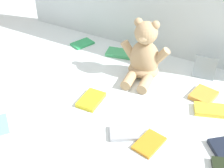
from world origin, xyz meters
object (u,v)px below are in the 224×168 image
at_px(teddy_bear, 144,57).
at_px(book_case_2, 82,44).
at_px(book_case_12, 91,100).
at_px(book_case_0, 205,68).
at_px(book_case_8, 211,110).
at_px(book_case_9, 204,95).
at_px(book_case_10, 119,53).
at_px(book_case_7, 124,133).
at_px(book_case_1, 149,143).

distance_m(teddy_bear, book_case_2, 0.44).
distance_m(teddy_bear, book_case_12, 0.31).
xyz_separation_m(book_case_0, book_case_8, (0.09, -0.22, -0.05)).
relative_size(book_case_2, book_case_12, 0.94).
xyz_separation_m(book_case_0, book_case_9, (0.04, -0.14, -0.05)).
bearing_deg(teddy_bear, book_case_0, 19.34).
bearing_deg(book_case_10, book_case_7, -163.27).
height_order(teddy_bear, book_case_8, teddy_bear).
bearing_deg(book_case_7, book_case_0, 129.94).
relative_size(book_case_9, book_case_12, 0.88).
xyz_separation_m(book_case_0, book_case_12, (-0.36, -0.40, -0.05)).
bearing_deg(book_case_1, book_case_0, -85.87).
bearing_deg(book_case_9, book_case_10, -5.25).
bearing_deg(book_case_7, book_case_10, 176.90).
bearing_deg(book_case_9, book_case_2, -0.02).
xyz_separation_m(teddy_bear, book_case_9, (0.29, -0.02, -0.09)).
bearing_deg(book_case_12, book_case_0, 44.63).
relative_size(book_case_2, book_case_10, 0.86).
xyz_separation_m(book_case_0, book_case_2, (-0.66, -0.01, -0.05)).
height_order(book_case_0, book_case_7, book_case_0).
relative_size(book_case_9, book_case_10, 0.81).
xyz_separation_m(book_case_0, book_case_7, (-0.16, -0.50, -0.05)).
bearing_deg(book_case_2, book_case_7, -23.23).
bearing_deg(book_case_9, book_case_12, 43.14).
distance_m(teddy_bear, book_case_0, 0.28).
bearing_deg(book_case_12, book_case_8, 18.41).
height_order(book_case_2, book_case_12, book_case_12).
bearing_deg(book_case_7, teddy_bear, 161.37).
relative_size(book_case_0, book_case_9, 1.02).
height_order(book_case_0, book_case_1, book_case_0).
distance_m(teddy_bear, book_case_10, 0.24).
bearing_deg(book_case_1, book_case_10, -41.84).
bearing_deg(teddy_bear, book_case_2, 157.83).
bearing_deg(book_case_9, book_case_1, 85.44).
height_order(teddy_bear, book_case_12, teddy_bear).
relative_size(teddy_bear, book_case_9, 2.58).
xyz_separation_m(teddy_bear, book_case_2, (-0.41, 0.12, -0.10)).
bearing_deg(book_case_7, book_case_1, 57.74).
xyz_separation_m(book_case_0, book_case_10, (-0.44, -0.00, -0.05)).
bearing_deg(teddy_bear, book_case_10, 140.89).
height_order(book_case_7, book_case_9, book_case_9).
distance_m(book_case_7, book_case_12, 0.23).
xyz_separation_m(book_case_0, book_case_1, (-0.06, -0.50, -0.05)).
bearing_deg(book_case_9, book_case_8, 132.15).
distance_m(book_case_0, book_case_1, 0.50).
relative_size(teddy_bear, book_case_7, 2.73).
relative_size(book_case_7, book_case_12, 0.83).
distance_m(book_case_1, book_case_10, 0.62).
height_order(book_case_1, book_case_12, book_case_12).
xyz_separation_m(book_case_1, book_case_9, (0.10, 0.36, 0.00)).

